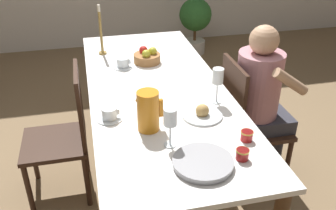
{
  "coord_description": "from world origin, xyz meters",
  "views": [
    {
      "loc": [
        -0.41,
        -2.12,
        1.87
      ],
      "look_at": [
        0.0,
        -0.32,
        0.83
      ],
      "focal_mm": 40.0,
      "sensor_mm": 36.0,
      "label": 1
    }
  ],
  "objects_px": {
    "person_seated": "(262,94)",
    "jam_jar_amber": "(242,154)",
    "wine_glass_juice": "(170,119)",
    "fruit_bowl": "(147,57)",
    "chair_person_side": "(246,121)",
    "chair_opposite": "(65,133)",
    "bread_plate": "(202,113)",
    "red_pitcher": "(148,111)",
    "potted_plant": "(195,20)",
    "teacup_near_person": "(110,115)",
    "serving_tray": "(203,163)",
    "jam_jar_red": "(247,135)",
    "candlestick_tall": "(101,35)",
    "teacup_across": "(123,64)",
    "wine_glass_water": "(218,78)"
  },
  "relations": [
    {
      "from": "jam_jar_red",
      "to": "red_pitcher",
      "type": "bearing_deg",
      "value": 155.32
    },
    {
      "from": "red_pitcher",
      "to": "potted_plant",
      "type": "xyz_separation_m",
      "value": [
        1.13,
        2.88,
        -0.44
      ]
    },
    {
      "from": "teacup_near_person",
      "to": "fruit_bowl",
      "type": "xyz_separation_m",
      "value": [
        0.35,
        0.75,
        0.01
      ]
    },
    {
      "from": "candlestick_tall",
      "to": "wine_glass_water",
      "type": "bearing_deg",
      "value": -57.0
    },
    {
      "from": "chair_person_side",
      "to": "bread_plate",
      "type": "distance_m",
      "value": 0.63
    },
    {
      "from": "candlestick_tall",
      "to": "potted_plant",
      "type": "height_order",
      "value": "candlestick_tall"
    },
    {
      "from": "jam_jar_amber",
      "to": "potted_plant",
      "type": "xyz_separation_m",
      "value": [
        0.75,
        3.23,
        -0.36
      ]
    },
    {
      "from": "person_seated",
      "to": "fruit_bowl",
      "type": "xyz_separation_m",
      "value": [
        -0.69,
        0.5,
        0.13
      ]
    },
    {
      "from": "wine_glass_juice",
      "to": "potted_plant",
      "type": "distance_m",
      "value": 3.26
    },
    {
      "from": "person_seated",
      "to": "candlestick_tall",
      "type": "relative_size",
      "value": 3.04
    },
    {
      "from": "red_pitcher",
      "to": "jam_jar_amber",
      "type": "height_order",
      "value": "red_pitcher"
    },
    {
      "from": "person_seated",
      "to": "serving_tray",
      "type": "height_order",
      "value": "person_seated"
    },
    {
      "from": "chair_person_side",
      "to": "person_seated",
      "type": "relative_size",
      "value": 0.8
    },
    {
      "from": "chair_opposite",
      "to": "candlestick_tall",
      "type": "relative_size",
      "value": 2.42
    },
    {
      "from": "jam_jar_amber",
      "to": "jam_jar_red",
      "type": "bearing_deg",
      "value": 59.39
    },
    {
      "from": "bread_plate",
      "to": "jam_jar_amber",
      "type": "distance_m",
      "value": 0.42
    },
    {
      "from": "red_pitcher",
      "to": "jam_jar_amber",
      "type": "bearing_deg",
      "value": -42.69
    },
    {
      "from": "red_pitcher",
      "to": "candlestick_tall",
      "type": "xyz_separation_m",
      "value": [
        -0.16,
        1.13,
        0.04
      ]
    },
    {
      "from": "wine_glass_juice",
      "to": "fruit_bowl",
      "type": "bearing_deg",
      "value": 85.98
    },
    {
      "from": "person_seated",
      "to": "teacup_near_person",
      "type": "relative_size",
      "value": 8.11
    },
    {
      "from": "wine_glass_juice",
      "to": "jam_jar_red",
      "type": "distance_m",
      "value": 0.41
    },
    {
      "from": "red_pitcher",
      "to": "teacup_across",
      "type": "distance_m",
      "value": 0.84
    },
    {
      "from": "person_seated",
      "to": "candlestick_tall",
      "type": "bearing_deg",
      "value": -126.75
    },
    {
      "from": "teacup_across",
      "to": "potted_plant",
      "type": "distance_m",
      "value": 2.38
    },
    {
      "from": "wine_glass_juice",
      "to": "bread_plate",
      "type": "xyz_separation_m",
      "value": [
        0.24,
        0.23,
        -0.13
      ]
    },
    {
      "from": "red_pitcher",
      "to": "chair_person_side",
      "type": "bearing_deg",
      "value": 26.78
    },
    {
      "from": "chair_person_side",
      "to": "chair_opposite",
      "type": "bearing_deg",
      "value": -96.01
    },
    {
      "from": "person_seated",
      "to": "wine_glass_juice",
      "type": "xyz_separation_m",
      "value": [
        -0.77,
        -0.56,
        0.24
      ]
    },
    {
      "from": "wine_glass_juice",
      "to": "bread_plate",
      "type": "bearing_deg",
      "value": 43.89
    },
    {
      "from": "potted_plant",
      "to": "chair_opposite",
      "type": "bearing_deg",
      "value": -124.18
    },
    {
      "from": "serving_tray",
      "to": "bread_plate",
      "type": "bearing_deg",
      "value": 72.89
    },
    {
      "from": "chair_person_side",
      "to": "wine_glass_water",
      "type": "bearing_deg",
      "value": -59.31
    },
    {
      "from": "jam_jar_red",
      "to": "candlestick_tall",
      "type": "distance_m",
      "value": 1.49
    },
    {
      "from": "teacup_near_person",
      "to": "teacup_across",
      "type": "bearing_deg",
      "value": 77.02
    },
    {
      "from": "person_seated",
      "to": "wine_glass_water",
      "type": "height_order",
      "value": "person_seated"
    },
    {
      "from": "jam_jar_red",
      "to": "candlestick_tall",
      "type": "height_order",
      "value": "candlestick_tall"
    },
    {
      "from": "teacup_near_person",
      "to": "serving_tray",
      "type": "bearing_deg",
      "value": -52.79
    },
    {
      "from": "red_pitcher",
      "to": "wine_glass_water",
      "type": "xyz_separation_m",
      "value": [
        0.45,
        0.2,
        0.05
      ]
    },
    {
      "from": "chair_opposite",
      "to": "red_pitcher",
      "type": "distance_m",
      "value": 0.81
    },
    {
      "from": "chair_opposite",
      "to": "candlestick_tall",
      "type": "xyz_separation_m",
      "value": [
        0.32,
        0.62,
        0.44
      ]
    },
    {
      "from": "chair_person_side",
      "to": "serving_tray",
      "type": "xyz_separation_m",
      "value": [
        -0.57,
        -0.74,
        0.31
      ]
    },
    {
      "from": "teacup_across",
      "to": "jam_jar_red",
      "type": "bearing_deg",
      "value": -64.55
    },
    {
      "from": "jam_jar_red",
      "to": "fruit_bowl",
      "type": "relative_size",
      "value": 0.33
    },
    {
      "from": "bread_plate",
      "to": "candlestick_tall",
      "type": "height_order",
      "value": "candlestick_tall"
    },
    {
      "from": "chair_person_side",
      "to": "jam_jar_amber",
      "type": "height_order",
      "value": "chair_person_side"
    },
    {
      "from": "chair_opposite",
      "to": "potted_plant",
      "type": "bearing_deg",
      "value": -34.18
    },
    {
      "from": "serving_tray",
      "to": "potted_plant",
      "type": "distance_m",
      "value": 3.39
    },
    {
      "from": "person_seated",
      "to": "jam_jar_amber",
      "type": "height_order",
      "value": "person_seated"
    },
    {
      "from": "chair_person_side",
      "to": "jam_jar_amber",
      "type": "bearing_deg",
      "value": -26.85
    },
    {
      "from": "fruit_bowl",
      "to": "candlestick_tall",
      "type": "xyz_separation_m",
      "value": [
        -0.31,
        0.24,
        0.11
      ]
    }
  ]
}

